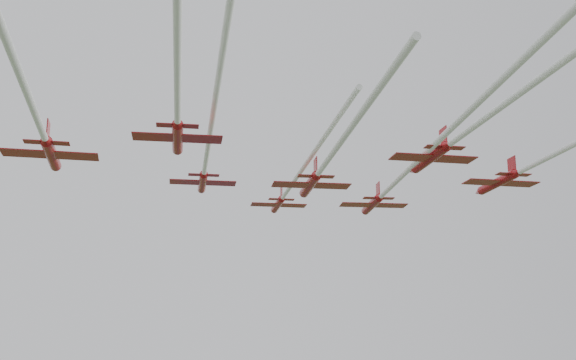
{
  "coord_description": "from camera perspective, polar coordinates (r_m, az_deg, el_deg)",
  "views": [
    {
      "loc": [
        -6.5,
        -81.0,
        31.82
      ],
      "look_at": [
        3.96,
        3.22,
        53.19
      ],
      "focal_mm": 45.0,
      "sensor_mm": 36.0,
      "label": 1
    }
  ],
  "objects": [
    {
      "name": "jet_row3_mid",
      "position": [
        73.17,
        2.97,
        1.32
      ],
      "size": [
        8.81,
        45.27,
        2.64
      ],
      "rotation": [
        0.0,
        0.0,
        0.02
      ],
      "color": "#B01319"
    },
    {
      "name": "jet_row4_right",
      "position": [
        65.02,
        14.2,
        3.93
      ],
      "size": [
        8.58,
        44.94,
        2.54
      ],
      "rotation": [
        0.0,
        0.0,
        0.06
      ],
      "color": "#B01319"
    },
    {
      "name": "jet_row4_left",
      "position": [
        57.95,
        -8.72,
        6.63
      ],
      "size": [
        8.35,
        49.53,
        2.5
      ],
      "rotation": [
        0.0,
        0.0,
        0.02
      ],
      "color": "#B01319"
    },
    {
      "name": "jet_row2_left",
      "position": [
        78.04,
        -6.29,
        2.92
      ],
      "size": [
        8.63,
        65.93,
        2.58
      ],
      "rotation": [
        0.0,
        0.0,
        0.03
      ],
      "color": "#B01319"
    },
    {
      "name": "jet_row3_left",
      "position": [
        65.72,
        -19.54,
        5.49
      ],
      "size": [
        9.99,
        62.55,
        2.95
      ],
      "rotation": [
        0.0,
        0.0,
        0.08
      ],
      "color": "#B01319"
    },
    {
      "name": "jet_row3_right",
      "position": [
        76.38,
        21.29,
        2.46
      ],
      "size": [
        8.89,
        59.59,
        2.63
      ],
      "rotation": [
        0.0,
        0.0,
        0.07
      ],
      "color": "#B01319"
    },
    {
      "name": "jet_row2_right",
      "position": [
        79.44,
        9.22,
        0.55
      ],
      "size": [
        8.64,
        63.01,
        2.59
      ],
      "rotation": [
        0.0,
        0.0,
        -0.02
      ],
      "color": "#B01319"
    },
    {
      "name": "jet_lead",
      "position": [
        92.9,
        0.34,
        -0.3
      ],
      "size": [
        8.08,
        52.83,
        2.41
      ],
      "rotation": [
        0.0,
        0.0,
        0.03
      ],
      "color": "#B01319"
    }
  ]
}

